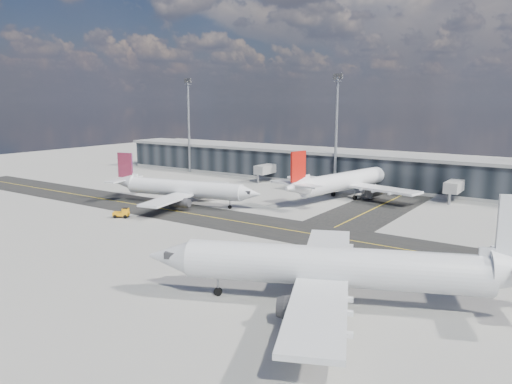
# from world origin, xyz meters

# --- Properties ---
(ground) EXTENTS (300.00, 300.00, 0.00)m
(ground) POSITION_xyz_m (0.00, 0.00, 0.00)
(ground) COLOR gray
(ground) RESTS_ON ground
(taxiway_lanes) EXTENTS (180.00, 63.00, 0.03)m
(taxiway_lanes) POSITION_xyz_m (3.91, 10.74, 0.01)
(taxiway_lanes) COLOR black
(taxiway_lanes) RESTS_ON ground
(terminal_concourse) EXTENTS (152.00, 19.80, 8.80)m
(terminal_concourse) POSITION_xyz_m (0.04, 54.93, 4.09)
(terminal_concourse) COLOR black
(terminal_concourse) RESTS_ON ground
(floodlight_masts) EXTENTS (102.50, 0.70, 28.90)m
(floodlight_masts) POSITION_xyz_m (0.00, 48.00, 15.61)
(floodlight_masts) COLOR gray
(floodlight_masts) RESTS_ON ground
(airliner_af) EXTENTS (35.97, 30.86, 10.70)m
(airliner_af) POSITION_xyz_m (-17.85, 9.59, 3.54)
(airliner_af) COLOR white
(airliner_af) RESTS_ON ground
(airliner_redtail) EXTENTS (34.81, 40.57, 12.07)m
(airliner_redtail) POSITION_xyz_m (8.14, 36.36, 3.99)
(airliner_redtail) COLOR white
(airliner_redtail) RESTS_ON ground
(airliner_near) EXTENTS (42.09, 36.36, 13.04)m
(airliner_near) POSITION_xyz_m (33.17, -20.77, 4.31)
(airliner_near) COLOR silver
(airliner_near) RESTS_ON ground
(baggage_tug) EXTENTS (3.28, 2.74, 1.87)m
(baggage_tug) POSITION_xyz_m (-19.14, -6.01, 0.94)
(baggage_tug) COLOR #FBA00D
(baggage_tug) RESTS_ON ground
(service_van) EXTENTS (4.62, 6.17, 1.56)m
(service_van) POSITION_xyz_m (12.24, 39.75, 0.78)
(service_van) COLOR white
(service_van) RESTS_ON ground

